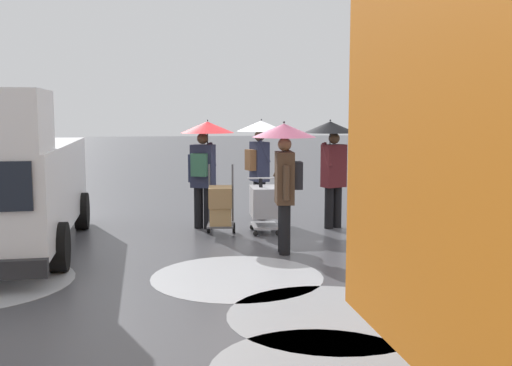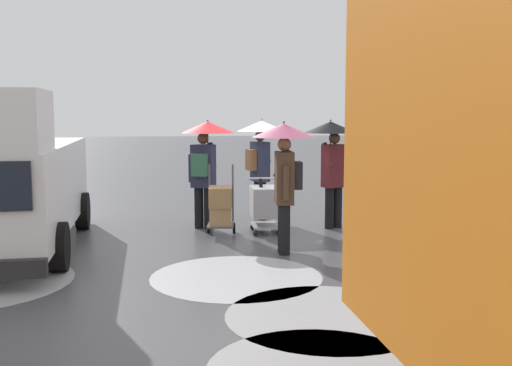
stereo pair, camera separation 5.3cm
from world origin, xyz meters
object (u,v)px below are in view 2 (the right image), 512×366
Objects in this scene: hand_dolly_boxes at (221,206)px; pedestrian_far_side at (332,148)px; shopping_cart_vendor at (265,203)px; cargo_van_parked_right at (6,181)px; pedestrian_white_side at (285,157)px; pedestrian_pink_side at (206,149)px; pedestrian_black_side at (261,146)px.

pedestrian_far_side reaches higher than hand_dolly_boxes.
shopping_cart_vendor is 1.72m from pedestrian_far_side.
hand_dolly_boxes is at bearing -167.36° from cargo_van_parked_right.
hand_dolly_boxes is 1.99m from pedestrian_white_side.
hand_dolly_boxes is (-3.55, -0.80, -0.61)m from cargo_van_parked_right.
pedestrian_pink_side is at bearing -27.45° from shopping_cart_vendor.
cargo_van_parked_right is 5.18m from pedestrian_black_side.
shopping_cart_vendor is 1.58m from pedestrian_pink_side.
cargo_van_parked_right is 2.51× the size of pedestrian_pink_side.
pedestrian_black_side is 1.71m from pedestrian_far_side.
pedestrian_black_side is 1.00× the size of pedestrian_far_side.
hand_dolly_boxes is 2.17m from pedestrian_black_side.
pedestrian_pink_side is 2.49m from pedestrian_white_side.
pedestrian_pink_side is at bearing -154.81° from cargo_van_parked_right.
shopping_cart_vendor is at bearing -167.17° from cargo_van_parked_right.
pedestrian_white_side is (-0.91, 1.45, 1.00)m from hand_dolly_boxes.
shopping_cart_vendor is at bearing 152.55° from pedestrian_pink_side.
pedestrian_black_side is at bearing -144.60° from pedestrian_pink_side.
hand_dolly_boxes is at bearing -57.86° from pedestrian_white_side.
pedestrian_pink_side is at bearing -7.61° from pedestrian_far_side.
pedestrian_pink_side and pedestrian_black_side have the same top height.
cargo_van_parked_right is 2.51× the size of pedestrian_black_side.
pedestrian_far_side is at bearing -170.26° from shopping_cart_vendor.
hand_dolly_boxes is 0.61× the size of pedestrian_far_side.
pedestrian_black_side is at bearing -44.30° from pedestrian_far_side.
pedestrian_white_side reaches higher than hand_dolly_boxes.
pedestrian_pink_side is 2.47m from pedestrian_far_side.
pedestrian_far_side is at bearing 135.70° from pedestrian_black_side.
cargo_van_parked_right is 4.10× the size of hand_dolly_boxes.
hand_dolly_boxes is 0.61× the size of pedestrian_pink_side.
hand_dolly_boxes is at bearing 13.62° from shopping_cart_vendor.
shopping_cart_vendor is 1.94m from pedestrian_white_side.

